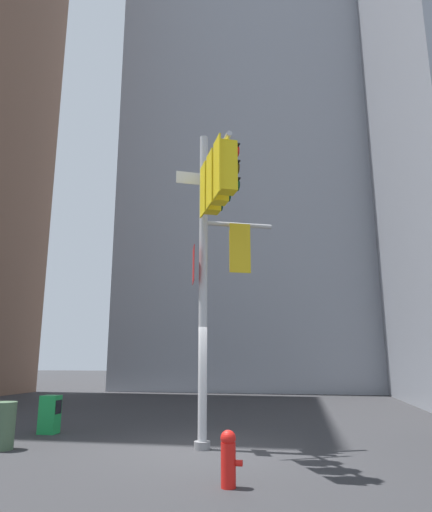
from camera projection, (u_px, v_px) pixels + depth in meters
ground at (202, 450)px, 9.34m from camera, size 120.00×120.00×0.00m
building_mid_block at (262, 75)px, 38.30m from camera, size 17.60×17.60×50.40m
signal_pole_assembly at (217, 228)px, 9.72m from camera, size 2.03×2.80×7.02m
fire_hydrant at (228, 457)px, 6.65m from camera, size 0.33×0.23×0.80m
newspaper_box at (50, 414)px, 11.40m from camera, size 0.45×0.36×0.92m
trash_bin at (1, 426)px, 9.41m from camera, size 0.54×0.54×0.94m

